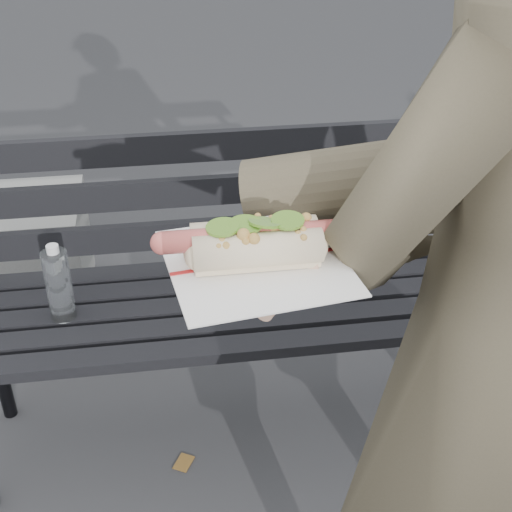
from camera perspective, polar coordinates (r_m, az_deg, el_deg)
The scene contains 3 objects.
park_bench at distance 1.91m, azimuth -2.64°, elevation -1.31°, with size 1.50×0.44×0.88m.
person at distance 1.11m, azimuth 18.84°, elevation -7.33°, with size 0.65×0.43×1.79m, color #484130.
held_hotdog at distance 0.86m, azimuth 11.73°, elevation 5.18°, with size 0.62×0.31×0.20m.
Camera 1 is at (-0.16, -0.69, 1.57)m, focal length 50.00 mm.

